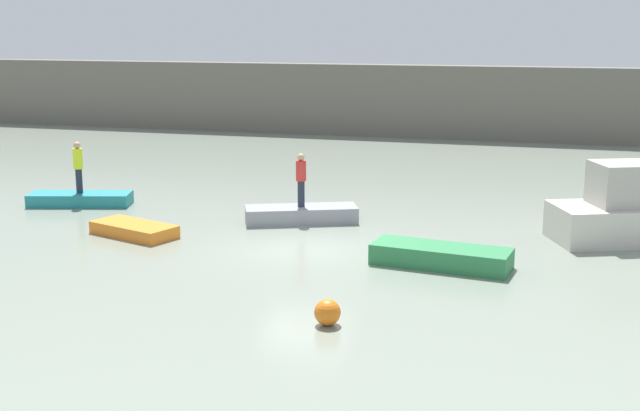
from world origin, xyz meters
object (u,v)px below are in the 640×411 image
object	(u,v)px
rowboat_green	(441,256)
person_red_shirt	(301,177)
person_hiviz_shirt	(78,165)
mooring_buoy	(327,312)
rowboat_orange	(134,230)
rowboat_teal	(80,199)
rowboat_grey	(301,214)

from	to	relation	value
rowboat_green	person_red_shirt	bearing A→B (deg)	150.60
person_hiviz_shirt	mooring_buoy	distance (m)	14.36
mooring_buoy	person_red_shirt	bearing A→B (deg)	110.19
rowboat_green	rowboat_orange	bearing A→B (deg)	-176.90
rowboat_teal	rowboat_orange	bearing A→B (deg)	-56.30
rowboat_green	person_red_shirt	xyz separation A→B (m)	(-4.87, 3.69, 1.16)
person_red_shirt	person_hiviz_shirt	size ratio (longest dim) A/B	0.95
person_hiviz_shirt	mooring_buoy	bearing A→B (deg)	-38.69
rowboat_orange	mooring_buoy	world-z (taller)	mooring_buoy
rowboat_grey	person_red_shirt	xyz separation A→B (m)	(0.00, 0.00, 1.18)
person_hiviz_shirt	person_red_shirt	bearing A→B (deg)	-2.47
rowboat_teal	rowboat_orange	distance (m)	5.00
rowboat_grey	person_hiviz_shirt	world-z (taller)	person_hiviz_shirt
rowboat_grey	person_red_shirt	size ratio (longest dim) A/B	2.07
rowboat_orange	mooring_buoy	xyz separation A→B (m)	(7.41, -5.66, 0.10)
rowboat_orange	person_red_shirt	world-z (taller)	person_red_shirt
rowboat_teal	person_red_shirt	size ratio (longest dim) A/B	2.04
rowboat_grey	mooring_buoy	distance (m)	9.17
rowboat_teal	person_red_shirt	xyz separation A→B (m)	(8.01, -0.35, 1.22)
rowboat_orange	person_hiviz_shirt	xyz separation A→B (m)	(-3.76, 3.29, 1.23)
rowboat_grey	rowboat_green	world-z (taller)	rowboat_green
rowboat_teal	rowboat_grey	size ratio (longest dim) A/B	0.98
person_red_shirt	mooring_buoy	xyz separation A→B (m)	(3.16, -8.60, -1.15)
mooring_buoy	rowboat_teal	bearing A→B (deg)	141.31
rowboat_grey	person_hiviz_shirt	bearing A→B (deg)	154.98
rowboat_teal	person_red_shirt	bearing A→B (deg)	-17.63
rowboat_orange	rowboat_teal	bearing A→B (deg)	158.49
rowboat_grey	rowboat_green	size ratio (longest dim) A/B	0.98
rowboat_teal	mooring_buoy	world-z (taller)	mooring_buoy
rowboat_green	person_red_shirt	world-z (taller)	person_red_shirt
mooring_buoy	rowboat_grey	bearing A→B (deg)	110.19
rowboat_green	person_hiviz_shirt	distance (m)	13.54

